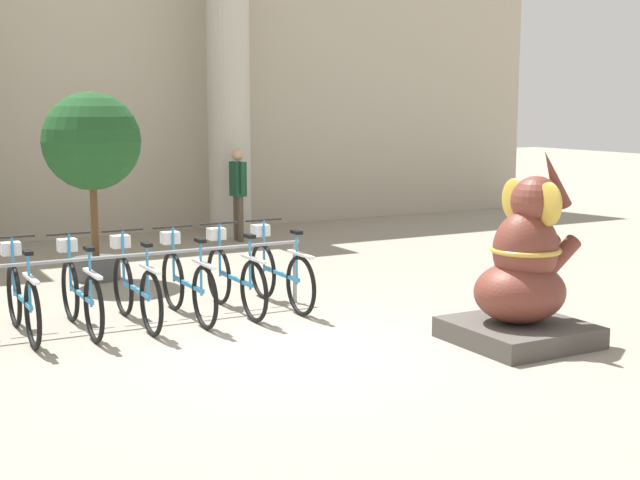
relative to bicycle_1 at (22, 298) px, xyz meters
name	(u,v)px	position (x,y,z in m)	size (l,w,h in m)	color
ground_plane	(303,351)	(2.31, -1.87, -0.41)	(60.00, 60.00, 0.00)	gray
building_facade	(79,69)	(2.31, 6.73, 2.59)	(20.00, 0.20, 6.00)	#B2A893
column_right	(229,91)	(4.74, 5.73, 2.21)	(0.96, 0.96, 5.16)	#BCB7A8
bike_rack	(131,267)	(1.19, 0.08, 0.20)	(4.16, 0.05, 0.77)	gray
bicycle_1	(22,298)	(0.00, 0.00, 0.00)	(0.48, 1.73, 1.00)	black
bicycle_2	(80,293)	(0.59, -0.04, 0.00)	(0.48, 1.73, 1.00)	black
bicycle_3	(136,288)	(1.19, -0.07, 0.00)	(0.48, 1.73, 1.00)	black
bicycle_4	(187,283)	(1.78, -0.07, 0.00)	(0.48, 1.73, 1.00)	black
bicycle_5	(234,277)	(2.37, -0.03, 0.00)	(0.48, 1.73, 1.00)	black
bicycle_6	(280,272)	(2.97, -0.02, 0.00)	(0.48, 1.73, 1.00)	black
elephant_statue	(524,278)	(4.43, -2.65, 0.25)	(1.25, 1.25, 1.98)	#4C4742
person_pedestrian	(238,186)	(4.55, 4.91, 0.56)	(0.22, 0.47, 1.63)	brown
potted_tree	(92,148)	(1.46, 2.68, 1.40)	(1.33, 1.33, 2.57)	#4C4C4C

